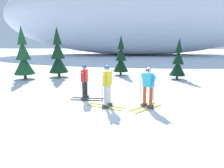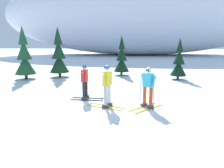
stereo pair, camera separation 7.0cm
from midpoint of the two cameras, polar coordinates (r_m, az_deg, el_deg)
The scene contains 9 objects.
ground_plane at distance 9.40m, azimuth 2.01°, elevation -5.28°, with size 120.00×120.00×0.00m, color white.
skier_red_jacket at distance 9.76m, azimuth -7.54°, elevation 0.86°, with size 1.63×0.83×1.73m.
skier_yellow_jacket at distance 8.50m, azimuth -1.16°, elevation -0.40°, with size 1.71×1.06×1.84m.
skier_cyan_jacket at distance 8.58m, azimuth 10.43°, elevation -0.77°, with size 1.52×1.46×1.76m.
pine_tree_far_left at distance 16.16m, azimuth -23.58°, elevation 7.01°, with size 1.50×1.50×3.89m.
pine_tree_center_left at distance 16.20m, azimuth -14.78°, elevation 7.62°, with size 1.50×1.50×3.88m.
pine_tree_center_right at distance 16.55m, azimuth 2.88°, elevation 7.19°, with size 1.26×1.26×3.25m.
pine_tree_far_right at distance 15.52m, azimuth 18.63°, elevation 5.87°, with size 1.17×1.17×3.03m.
snow_ridge_background at distance 40.86m, azimuth 7.67°, elevation 18.89°, with size 51.67×19.88×15.13m, color white.
Camera 2 is at (0.18, -8.96, 2.85)m, focal length 32.07 mm.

